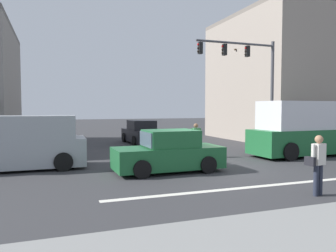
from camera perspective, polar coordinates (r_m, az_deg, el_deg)
name	(u,v)px	position (r m, az deg, el deg)	size (l,w,h in m)	color
ground_plane	(200,168)	(13.40, 5.51, -7.24)	(120.00, 120.00, 0.00)	#333335
lane_marking_stripe	(249,187)	(10.41, 13.91, -10.32)	(9.00, 0.24, 0.01)	silver
building_right_corner	(304,79)	(28.61, 22.66, 7.49)	(12.62, 10.30, 9.41)	gray
utility_pole_far_right	(242,91)	(25.03, 12.79, 5.99)	(1.40, 0.22, 7.09)	brown
traffic_light_mast	(253,74)	(19.12, 14.56, 8.71)	(4.89, 0.24, 6.20)	#47474C
sedan_crossing_rightbound	(168,153)	(12.45, 0.08, -4.71)	(4.13, 1.94, 1.58)	#1E6033
sedan_approaching_near	(141,133)	(22.37, -4.70, -1.23)	(2.03, 4.17, 1.58)	black
box_truck_parked_curbside	(300,131)	(17.70, 22.06, -0.84)	(5.67, 2.40, 2.75)	#1E6033
van_waiting_far	(27,144)	(14.06, -23.29, -2.86)	(4.63, 2.11, 2.11)	#999EA3
pedestrian_foreground_with_bag	(318,161)	(9.90, 24.64, -5.62)	(0.69, 0.33, 1.67)	#232838
pedestrian_mid_crossing	(196,138)	(15.97, 4.87, -2.12)	(0.57, 0.26, 1.67)	#4C4742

